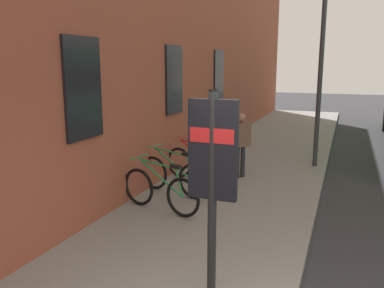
# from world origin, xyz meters

# --- Properties ---
(ground) EXTENTS (60.00, 60.00, 0.00)m
(ground) POSITION_xyz_m (6.00, -1.00, 0.00)
(ground) COLOR #2D2D30
(sidewalk_pavement) EXTENTS (24.00, 3.50, 0.12)m
(sidewalk_pavement) POSITION_xyz_m (8.00, 1.75, 0.06)
(sidewalk_pavement) COLOR gray
(sidewalk_pavement) RESTS_ON ground
(bicycle_under_window) EXTENTS (0.60, 1.73, 0.97)m
(bicycle_under_window) POSITION_xyz_m (3.03, 2.68, 0.51)
(bicycle_under_window) COLOR black
(bicycle_under_window) RESTS_ON sidewalk_pavement
(bicycle_by_door) EXTENTS (0.63, 1.72, 0.97)m
(bicycle_by_door) POSITION_xyz_m (4.01, 2.86, 0.51)
(bicycle_by_door) COLOR black
(bicycle_by_door) RESTS_ON sidewalk_pavement
(bicycle_end_of_row) EXTENTS (0.64, 1.72, 0.97)m
(bicycle_end_of_row) POSITION_xyz_m (5.03, 2.70, 0.51)
(bicycle_end_of_row) COLOR black
(bicycle_end_of_row) RESTS_ON sidewalk_pavement
(transit_info_sign) EXTENTS (0.10, 0.55, 2.40)m
(transit_info_sign) POSITION_xyz_m (0.77, 0.93, 1.72)
(transit_info_sign) COLOR black
(transit_info_sign) RESTS_ON sidewalk_pavement
(pedestrian_crossing_street) EXTENTS (0.48, 0.45, 1.53)m
(pedestrian_crossing_street) POSITION_xyz_m (5.70, 1.88, 1.06)
(pedestrian_crossing_street) COLOR #26262D
(pedestrian_crossing_street) RESTS_ON sidewalk_pavement
(street_lamp) EXTENTS (0.28, 0.28, 4.81)m
(street_lamp) POSITION_xyz_m (7.48, 0.30, 3.00)
(street_lamp) COLOR #333338
(street_lamp) RESTS_ON sidewalk_pavement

